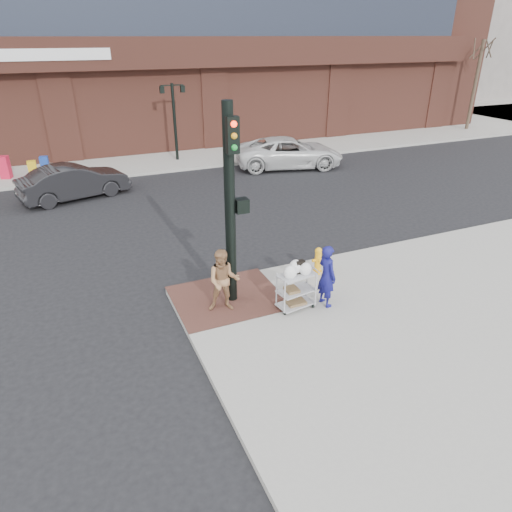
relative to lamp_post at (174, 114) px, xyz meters
name	(u,v)px	position (x,y,z in m)	size (l,w,h in m)	color
ground	(262,315)	(-2.00, -16.00, -2.62)	(220.00, 220.00, 0.00)	black
sidewalk_far	(244,110)	(10.50, 16.00, -2.54)	(65.00, 36.00, 0.15)	gray
brick_curb_ramp	(227,297)	(-2.60, -15.10, -2.46)	(2.80, 2.40, 0.01)	#4A2922
filler_block	(441,10)	(38.00, 22.00, 6.38)	(14.00, 20.00, 18.00)	slate
bare_tree_a	(484,37)	(22.00, 0.50, 3.65)	(1.80, 1.80, 7.20)	#382B21
lamp_post	(174,114)	(0.00, 0.00, 0.00)	(1.32, 0.22, 4.00)	black
traffic_signal_pole	(231,202)	(-2.48, -15.23, 0.21)	(0.61, 0.51, 5.00)	black
woman_blue	(327,276)	(-0.40, -16.39, -1.64)	(0.60, 0.39, 1.65)	navy
pedestrian_tan	(224,281)	(-2.86, -15.60, -1.65)	(0.80, 0.62, 1.64)	#996D48
sedan_dark	(74,182)	(-5.65, -4.41, -1.87)	(1.57, 4.51, 1.49)	black
minivan_white	(289,153)	(5.20, -3.46, -1.83)	(2.62, 5.67, 1.58)	silver
utility_cart	(296,287)	(-1.18, -16.24, -1.88)	(1.00, 0.66, 1.29)	#A7A8AD
fire_hydrant	(318,260)	(0.29, -14.84, -2.05)	(0.38, 0.27, 0.81)	#FFAF15
newsbox_red	(5,167)	(-8.54, -0.34, -1.93)	(0.45, 0.41, 1.07)	red
newsbox_yellow	(33,171)	(-7.30, -1.22, -2.01)	(0.38, 0.35, 0.91)	yellow
newsbox_blue	(45,166)	(-6.77, -0.45, -2.01)	(0.38, 0.35, 0.91)	#193DA7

